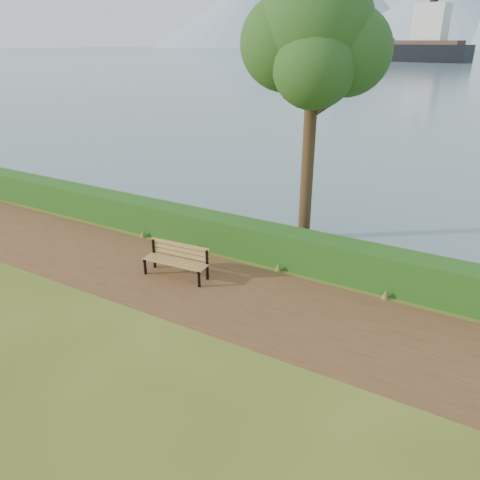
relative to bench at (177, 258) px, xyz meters
The scene contains 6 objects.
ground 0.94m from the bench, 38.46° to the right, with size 140.00×140.00×0.00m, color #4D5C1A.
path 0.82m from the bench, 17.09° to the right, with size 40.00×3.40×0.01m, color #53351C.
hedge 2.20m from the bench, 73.72° to the left, with size 32.00×0.85×1.00m, color #184212.
bench is the anchor object (origin of this frame).
tree 7.00m from the bench, 65.08° to the left, with size 4.06×3.32×7.94m.
cargo_ship 152.05m from the bench, 104.53° to the left, with size 66.24×18.31×19.87m.
Camera 1 is at (6.44, -8.32, 5.81)m, focal length 35.00 mm.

